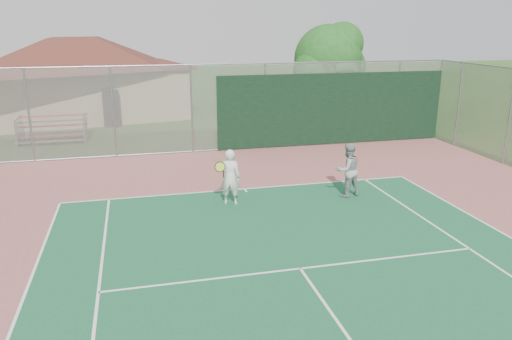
{
  "coord_description": "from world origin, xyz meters",
  "views": [
    {
      "loc": [
        -3.19,
        -2.67,
        5.01
      ],
      "look_at": [
        -0.2,
        9.56,
        1.32
      ],
      "focal_mm": 35.0,
      "sensor_mm": 36.0,
      "label": 1
    }
  ],
  "objects_px": {
    "tree": "(330,61)",
    "player_white_front": "(230,177)",
    "bleachers": "(53,128)",
    "player_grey_back": "(348,170)",
    "clubhouse": "(77,69)"
  },
  "relations": [
    {
      "from": "tree",
      "to": "player_white_front",
      "type": "bearing_deg",
      "value": -126.55
    },
    {
      "from": "player_white_front",
      "to": "bleachers",
      "type": "bearing_deg",
      "value": -37.78
    },
    {
      "from": "player_grey_back",
      "to": "clubhouse",
      "type": "bearing_deg",
      "value": -72.73
    },
    {
      "from": "bleachers",
      "to": "clubhouse",
      "type": "bearing_deg",
      "value": 82.97
    },
    {
      "from": "clubhouse",
      "to": "player_grey_back",
      "type": "height_order",
      "value": "clubhouse"
    },
    {
      "from": "clubhouse",
      "to": "player_grey_back",
      "type": "bearing_deg",
      "value": -72.4
    },
    {
      "from": "player_grey_back",
      "to": "tree",
      "type": "bearing_deg",
      "value": -119.56
    },
    {
      "from": "player_white_front",
      "to": "player_grey_back",
      "type": "bearing_deg",
      "value": -161.43
    },
    {
      "from": "clubhouse",
      "to": "tree",
      "type": "xyz_separation_m",
      "value": [
        11.78,
        -7.54,
        0.76
      ]
    },
    {
      "from": "bleachers",
      "to": "player_white_front",
      "type": "height_order",
      "value": "player_white_front"
    },
    {
      "from": "clubhouse",
      "to": "bleachers",
      "type": "distance_m",
      "value": 6.58
    },
    {
      "from": "tree",
      "to": "player_grey_back",
      "type": "bearing_deg",
      "value": -107.85
    },
    {
      "from": "player_white_front",
      "to": "player_grey_back",
      "type": "relative_size",
      "value": 0.99
    },
    {
      "from": "player_white_front",
      "to": "tree",
      "type": "bearing_deg",
      "value": -105.98
    },
    {
      "from": "bleachers",
      "to": "player_grey_back",
      "type": "xyz_separation_m",
      "value": [
        9.63,
        -9.99,
        0.25
      ]
    }
  ]
}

